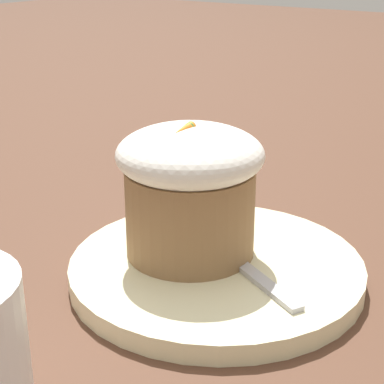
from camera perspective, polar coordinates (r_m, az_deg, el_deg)
ground_plane at (r=0.49m, az=2.15°, el=-7.63°), size 4.00×4.00×0.00m
dessert_plate at (r=0.49m, az=2.17°, el=-6.85°), size 0.22×0.22×0.02m
carrot_cake at (r=0.48m, az=-0.00°, el=0.56°), size 0.11×0.11×0.10m
spoon at (r=0.49m, az=3.02°, el=-5.30°), size 0.08×0.13×0.01m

